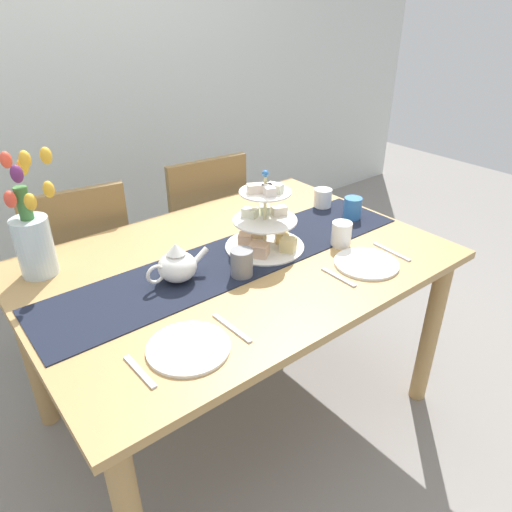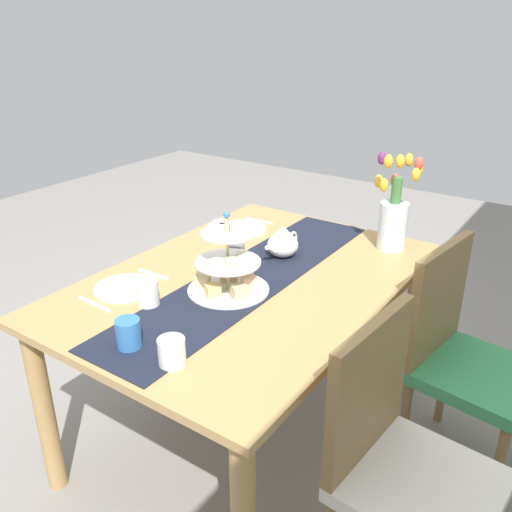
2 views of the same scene
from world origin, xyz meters
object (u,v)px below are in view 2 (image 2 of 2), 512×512
tiered_cake_stand (228,269)px  knife_left (223,239)px  mug_white_text (148,293)px  chair_left (461,352)px  cream_jug (172,352)px  tulip_vase (394,214)px  chair_right (400,456)px  dinner_plate_right (125,288)px  mug_orange (128,334)px  teapot (283,244)px  fork_right (153,274)px  fork_left (259,221)px  dinner_plate_left (242,229)px  dining_table (250,301)px  knife_right (94,304)px  mug_grey (235,254)px

tiered_cake_stand → knife_left: 0.52m
knife_left → mug_white_text: size_ratio=1.79×
chair_left → cream_jug: size_ratio=10.71×
tulip_vase → mug_white_text: tulip_vase is taller
chair_right → dinner_plate_right: (0.03, -1.07, 0.25)m
knife_left → mug_orange: bearing=19.3°
tiered_cake_stand → mug_white_text: 0.29m
teapot → fork_right: bearing=-36.7°
knife_left → dinner_plate_right: dinner_plate_right is taller
tulip_vase → cream_jug: 1.20m
chair_left → mug_orange: size_ratio=9.58×
fork_left → tulip_vase: bearing=93.7°
chair_left → tulip_vase: bearing=-121.3°
dinner_plate_left → knife_left: (0.15, 0.00, -0.00)m
dining_table → teapot: 0.29m
knife_left → knife_right: same height
chair_left → dinner_plate_left: chair_left is taller
fork_left → mug_white_text: size_ratio=1.58×
cream_jug → dining_table: bearing=-166.5°
mug_orange → teapot: bearing=178.3°
dinner_plate_left → knife_right: dinner_plate_left is taller
tulip_vase → dinner_plate_right: size_ratio=1.87×
dinner_plate_left → dinner_plate_right: 0.74m
dining_table → mug_orange: bearing=-2.4°
dinner_plate_left → dinner_plate_right: size_ratio=1.00×
dinner_plate_left → chair_left: bearing=86.8°
dinner_plate_left → mug_orange: 1.04m
knife_left → mug_white_text: bearing=14.2°
chair_left → tulip_vase: (-0.25, -0.41, 0.40)m
teapot → dinner_plate_right: size_ratio=1.04×
tiered_cake_stand → cream_jug: tiered_cake_stand is taller
dining_table → mug_grey: mug_grey is taller
mug_grey → mug_white_text: size_ratio=1.00×
cream_jug → mug_orange: mug_orange is taller
tulip_vase → chair_left: bearing=58.7°
chair_left → mug_grey: 0.95m
chair_right → fork_right: bearing=-95.9°
dinner_plate_right → mug_orange: size_ratio=2.42×
dinner_plate_right → knife_right: dinner_plate_right is taller
knife_right → mug_grey: (-0.54, 0.22, 0.05)m
knife_left → knife_right: bearing=0.0°
chair_right → mug_white_text: (0.07, -0.91, 0.30)m
dinner_plate_right → mug_grey: mug_grey is taller
dinner_plate_left → mug_white_text: mug_white_text is taller
dinner_plate_left → mug_white_text: bearing=11.6°
dinner_plate_right → chair_left: bearing=122.4°
chair_left → mug_white_text: size_ratio=9.58×
cream_jug → fork_right: size_ratio=0.57×
chair_left → knife_left: (0.09, -1.07, 0.25)m
chair_left → tiered_cake_stand: bearing=-57.4°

